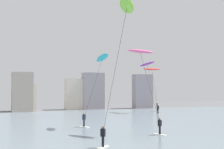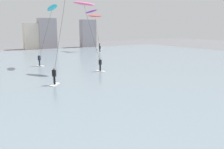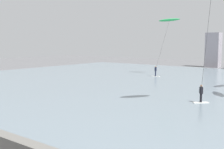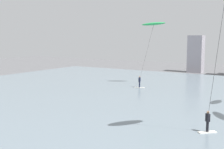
# 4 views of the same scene
# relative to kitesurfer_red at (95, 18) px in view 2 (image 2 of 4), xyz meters

# --- Properties ---
(water_bay) EXTENTS (84.00, 52.00, 0.10)m
(water_bay) POSITION_rel_kitesurfer_red_xyz_m (-17.53, -16.20, -7.25)
(water_bay) COLOR slate
(water_bay) RESTS_ON ground
(far_shore_buildings) EXTENTS (38.39, 5.44, 7.59)m
(far_shore_buildings) POSITION_rel_kitesurfer_red_xyz_m (-13.83, 12.76, -3.82)
(far_shore_buildings) COLOR gray
(far_shore_buildings) RESTS_ON ground
(kitesurfer_red) EXTENTS (3.88, 4.86, 7.93)m
(kitesurfer_red) POSITION_rel_kitesurfer_red_xyz_m (0.00, 0.00, 0.00)
(kitesurfer_red) COLOR silver
(kitesurfer_red) RESTS_ON water_bay
(kitesurfer_cyan) EXTENTS (3.03, 2.97, 8.53)m
(kitesurfer_cyan) POSITION_rel_kitesurfer_red_xyz_m (-14.67, -14.51, -0.15)
(kitesurfer_cyan) COLOR silver
(kitesurfer_cyan) RESTS_ON water_bay
(kitesurfer_purple) EXTENTS (4.25, 3.65, 9.28)m
(kitesurfer_purple) POSITION_rel_kitesurfer_red_xyz_m (0.31, 2.24, 0.90)
(kitesurfer_purple) COLOR silver
(kitesurfer_purple) RESTS_ON water_bay
(kitesurfer_pink) EXTENTS (3.04, 3.61, 8.57)m
(kitesurfer_pink) POSITION_rel_kitesurfer_red_xyz_m (-12.36, -20.62, 0.19)
(kitesurfer_pink) COLOR silver
(kitesurfer_pink) RESTS_ON water_bay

